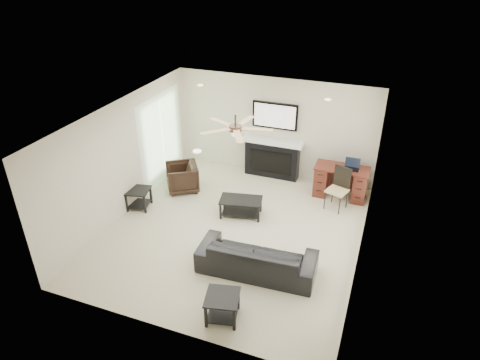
{
  "coord_description": "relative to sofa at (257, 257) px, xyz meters",
  "views": [
    {
      "loc": [
        2.64,
        -6.72,
        5.22
      ],
      "look_at": [
        0.0,
        0.33,
        1.04
      ],
      "focal_mm": 32.0,
      "sensor_mm": 36.0,
      "label": 1
    }
  ],
  "objects": [
    {
      "name": "fireplace_unit",
      "position": [
        -0.8,
        3.57,
        0.65
      ],
      "size": [
        1.52,
        0.34,
        1.91
      ],
      "primitive_type": "cube",
      "color": "black",
      "rests_on": "ground"
    },
    {
      "name": "laptop",
      "position": [
        1.19,
        3.13,
        0.57
      ],
      "size": [
        0.33,
        0.24,
        0.23
      ],
      "primitive_type": "cube",
      "color": "black",
      "rests_on": "desk"
    },
    {
      "name": "end_table_left",
      "position": [
        -3.15,
        1.1,
        -0.08
      ],
      "size": [
        0.6,
        0.6,
        0.45
      ],
      "primitive_type": "cube",
      "rotation": [
        0.0,
        0.0,
        0.22
      ],
      "color": "black",
      "rests_on": "ground"
    },
    {
      "name": "desk_chair",
      "position": [
        0.99,
        2.6,
        0.18
      ],
      "size": [
        0.54,
        0.55,
        0.97
      ],
      "primitive_type": "cube",
      "rotation": [
        0.0,
        0.0,
        -0.32
      ],
      "color": "black",
      "rests_on": "ground"
    },
    {
      "name": "desk",
      "position": [
        0.99,
        3.15,
        0.07
      ],
      "size": [
        1.22,
        0.56,
        0.76
      ],
      "primitive_type": "cube",
      "color": "#3F180F",
      "rests_on": "ground"
    },
    {
      "name": "end_table_near",
      "position": [
        -0.15,
        -1.25,
        -0.08
      ],
      "size": [
        0.62,
        0.62,
        0.45
      ],
      "primitive_type": "cube",
      "rotation": [
        0.0,
        0.0,
        0.22
      ],
      "color": "black",
      "rests_on": "ground"
    },
    {
      "name": "armchair",
      "position": [
        -2.6,
        2.15,
        0.02
      ],
      "size": [
        1.0,
        1.0,
        0.67
      ],
      "primitive_type": "imported",
      "rotation": [
        0.0,
        0.0,
        -0.98
      ],
      "color": "black",
      "rests_on": "ground"
    },
    {
      "name": "sofa",
      "position": [
        0.0,
        0.0,
        0.0
      ],
      "size": [
        2.16,
        0.94,
        0.62
      ],
      "primitive_type": "imported",
      "rotation": [
        0.0,
        0.0,
        3.19
      ],
      "color": "black",
      "rests_on": "ground"
    },
    {
      "name": "room_shell",
      "position": [
        -0.63,
        1.06,
        1.38
      ],
      "size": [
        5.5,
        5.54,
        2.52
      ],
      "color": "#BAB296",
      "rests_on": "ground"
    },
    {
      "name": "coffee_table",
      "position": [
        -0.9,
        1.6,
        -0.11
      ],
      "size": [
        0.98,
        0.67,
        0.4
      ],
      "primitive_type": "cube",
      "rotation": [
        0.0,
        0.0,
        0.2
      ],
      "color": "black",
      "rests_on": "ground"
    }
  ]
}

